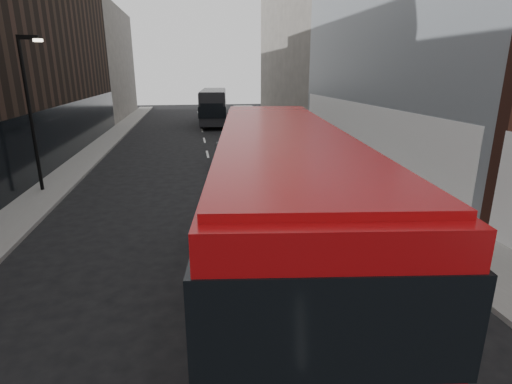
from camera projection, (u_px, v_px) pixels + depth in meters
name	position (u px, v px, depth m)	size (l,w,h in m)	color
sidewalk_right	(314.00, 153.00, 28.35)	(3.00, 80.00, 0.15)	slate
sidewalk_left	(85.00, 160.00, 25.98)	(2.00, 80.00, 0.15)	slate
building_victorian	(301.00, 33.00, 44.09)	(6.50, 24.00, 21.00)	#5E5953
building_left_mid	(38.00, 51.00, 28.16)	(5.00, 24.00, 14.00)	black
building_left_far	(102.00, 64.00, 49.08)	(5.00, 20.00, 13.00)	#5E5953
street_lamp	(31.00, 104.00, 18.14)	(1.06, 0.22, 7.00)	black
red_bus	(279.00, 216.00, 9.02)	(3.99, 11.34, 4.50)	#96090B
grey_bus	(214.00, 106.00, 43.66)	(3.70, 11.59, 3.69)	black
car_a	(289.00, 195.00, 16.34)	(1.87, 4.64, 1.58)	black
car_b	(231.00, 156.00, 23.99)	(1.59, 4.55, 1.50)	gray
car_c	(273.00, 143.00, 28.57)	(1.91, 4.71, 1.37)	black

